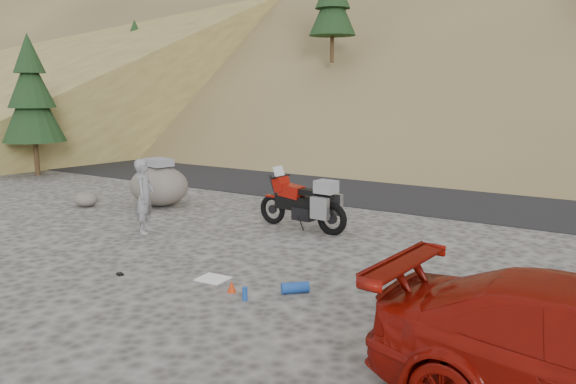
# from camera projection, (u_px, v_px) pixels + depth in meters

# --- Properties ---
(ground) EXTENTS (140.00, 140.00, 0.00)m
(ground) POSITION_uv_depth(u_px,v_px,m) (174.00, 251.00, 10.92)
(ground) COLOR #3C3A38
(ground) RESTS_ON ground
(road) EXTENTS (120.00, 7.00, 0.05)m
(road) POSITION_uv_depth(u_px,v_px,m) (366.00, 185.00, 18.40)
(road) COLOR black
(road) RESTS_ON ground
(conifer_verge) EXTENTS (2.20, 2.20, 5.04)m
(conifer_verge) POSITION_uv_depth(u_px,v_px,m) (31.00, 95.00, 19.92)
(conifer_verge) COLOR #362213
(conifer_verge) RESTS_ON ground
(motorcycle) EXTENTS (2.35, 0.78, 1.39)m
(motorcycle) POSITION_uv_depth(u_px,v_px,m) (305.00, 204.00, 12.44)
(motorcycle) COLOR black
(motorcycle) RESTS_ON ground
(man) EXTENTS (0.61, 0.70, 1.62)m
(man) POSITION_uv_depth(u_px,v_px,m) (146.00, 232.00, 12.31)
(man) COLOR gray
(man) RESTS_ON ground
(boulder) EXTENTS (2.09, 1.97, 1.26)m
(boulder) POSITION_uv_depth(u_px,v_px,m) (159.00, 185.00, 15.06)
(boulder) COLOR #5E5951
(boulder) RESTS_ON ground
(small_rock) EXTENTS (0.73, 0.68, 0.38)m
(small_rock) POSITION_uv_depth(u_px,v_px,m) (86.00, 199.00, 15.01)
(small_rock) COLOR #5E5951
(small_rock) RESTS_ON ground
(gear_white_cloth) EXTENTS (0.51, 0.46, 0.02)m
(gear_white_cloth) POSITION_uv_depth(u_px,v_px,m) (213.00, 279.00, 9.29)
(gear_white_cloth) COLOR white
(gear_white_cloth) RESTS_ON ground
(gear_blue_mat) EXTENTS (0.42, 0.42, 0.17)m
(gear_blue_mat) POSITION_uv_depth(u_px,v_px,m) (295.00, 288.00, 8.65)
(gear_blue_mat) COLOR #1A459C
(gear_blue_mat) RESTS_ON ground
(gear_bottle) EXTENTS (0.08, 0.08, 0.21)m
(gear_bottle) POSITION_uv_depth(u_px,v_px,m) (245.00, 294.00, 8.33)
(gear_bottle) COLOR #1A459C
(gear_bottle) RESTS_ON ground
(gear_funnel) EXTENTS (0.17, 0.17, 0.18)m
(gear_funnel) POSITION_uv_depth(u_px,v_px,m) (232.00, 287.00, 8.68)
(gear_funnel) COLOR red
(gear_funnel) RESTS_ON ground
(gear_glove_a) EXTENTS (0.15, 0.13, 0.03)m
(gear_glove_a) POSITION_uv_depth(u_px,v_px,m) (120.00, 274.00, 9.49)
(gear_glove_a) COLOR black
(gear_glove_a) RESTS_ON ground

